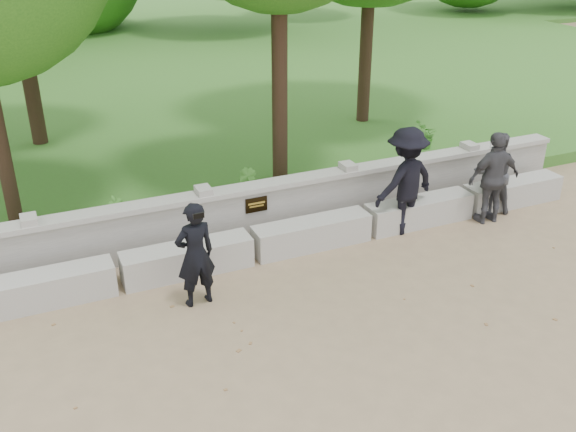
% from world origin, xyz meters
% --- Properties ---
extents(ground, '(80.00, 80.00, 0.00)m').
position_xyz_m(ground, '(0.00, 0.00, 0.00)').
color(ground, '#8D7756').
rests_on(ground, ground).
extents(lawn, '(40.00, 22.00, 0.25)m').
position_xyz_m(lawn, '(0.00, 14.00, 0.12)').
color(lawn, '#376224').
rests_on(lawn, ground).
extents(concrete_bench, '(11.90, 0.45, 0.45)m').
position_xyz_m(concrete_bench, '(0.00, 1.90, 0.22)').
color(concrete_bench, '#B1AFA7').
rests_on(concrete_bench, ground).
extents(parapet_wall, '(12.50, 0.35, 0.90)m').
position_xyz_m(parapet_wall, '(0.00, 2.60, 0.46)').
color(parapet_wall, '#A7A49D').
rests_on(parapet_wall, ground).
extents(man_main, '(0.58, 0.52, 1.48)m').
position_xyz_m(man_main, '(-1.10, 1.08, 0.74)').
color(man_main, black).
rests_on(man_main, ground).
extents(visitor_left, '(0.85, 0.75, 1.46)m').
position_xyz_m(visitor_left, '(4.42, 1.80, 0.73)').
color(visitor_left, '#414247').
rests_on(visitor_left, ground).
extents(visitor_mid, '(1.25, 0.87, 1.77)m').
position_xyz_m(visitor_mid, '(2.61, 1.80, 0.89)').
color(visitor_mid, black).
rests_on(visitor_mid, ground).
extents(visitor_right, '(0.96, 0.47, 1.58)m').
position_xyz_m(visitor_right, '(4.14, 1.50, 0.79)').
color(visitor_right, '#3C3C41').
rests_on(visitor_right, ground).
extents(shrub_a, '(0.34, 0.32, 0.54)m').
position_xyz_m(shrub_a, '(-1.71, 3.30, 0.52)').
color(shrub_a, '#41812B').
rests_on(shrub_a, lawn).
extents(shrub_b, '(0.41, 0.44, 0.63)m').
position_xyz_m(shrub_b, '(0.48, 3.30, 0.57)').
color(shrub_b, '#41812B').
rests_on(shrub_b, lawn).
extents(shrub_c, '(0.69, 0.69, 0.58)m').
position_xyz_m(shrub_c, '(4.90, 4.46, 0.54)').
color(shrub_c, '#41812B').
rests_on(shrub_c, lawn).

